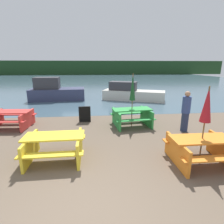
{
  "coord_description": "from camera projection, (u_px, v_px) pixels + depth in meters",
  "views": [
    {
      "loc": [
        0.33,
        -2.52,
        2.6
      ],
      "look_at": [
        0.94,
        4.04,
        0.85
      ],
      "focal_mm": 28.0,
      "sensor_mm": 36.0,
      "label": 1
    }
  ],
  "objects": [
    {
      "name": "picnic_table_red",
      "position": [
        10.0,
        117.0,
        7.51
      ],
      "size": [
        1.81,
        1.49,
        0.73
      ],
      "rotation": [
        0.0,
        0.0,
        -0.07
      ],
      "color": "red",
      "rests_on": "ground_plane"
    },
    {
      "name": "boat_second",
      "position": [
        56.0,
        92.0,
        13.62
      ],
      "size": [
        4.19,
        2.04,
        1.75
      ],
      "rotation": [
        0.0,
        0.0,
        0.06
      ],
      "color": "#333856",
      "rests_on": "water"
    },
    {
      "name": "picnic_table_orange",
      "position": [
        201.0,
        148.0,
        4.75
      ],
      "size": [
        1.65,
        1.39,
        0.72
      ],
      "rotation": [
        0.0,
        0.0,
        0.0
      ],
      "color": "orange",
      "rests_on": "ground_plane"
    },
    {
      "name": "far_treeline",
      "position": [
        94.0,
        68.0,
        52.1
      ],
      "size": [
        80.0,
        1.6,
        4.0
      ],
      "color": "#1E3D1E",
      "rests_on": "water"
    },
    {
      "name": "umbrella_darkgreen",
      "position": [
        133.0,
        88.0,
        7.41
      ],
      "size": [
        0.25,
        0.25,
        2.3
      ],
      "color": "brown",
      "rests_on": "ground_plane"
    },
    {
      "name": "ground_plane",
      "position": [
        80.0,
        219.0,
        3.06
      ],
      "size": [
        60.0,
        60.0,
        0.0
      ],
      "primitive_type": "plane",
      "color": "brown"
    },
    {
      "name": "picnic_table_yellow",
      "position": [
        55.0,
        145.0,
        4.93
      ],
      "size": [
        1.66,
        1.41,
        0.73
      ],
      "rotation": [
        0.0,
        0.0,
        0.02
      ],
      "color": "yellow",
      "rests_on": "ground_plane"
    },
    {
      "name": "umbrella_crimson",
      "position": [
        207.0,
        105.0,
        4.45
      ],
      "size": [
        0.28,
        0.28,
        2.11
      ],
      "color": "brown",
      "rests_on": "ground_plane"
    },
    {
      "name": "boat",
      "position": [
        131.0,
        93.0,
        13.59
      ],
      "size": [
        4.88,
        3.06,
        1.4
      ],
      "rotation": [
        0.0,
        0.0,
        -0.38
      ],
      "color": "beige",
      "rests_on": "water"
    },
    {
      "name": "person",
      "position": [
        186.0,
        112.0,
        6.98
      ],
      "size": [
        0.33,
        0.33,
        1.64
      ],
      "color": "#283351",
      "rests_on": "ground_plane"
    },
    {
      "name": "water",
      "position": [
        94.0,
        80.0,
        33.37
      ],
      "size": [
        60.0,
        50.0,
        0.0
      ],
      "color": "#425B6B",
      "rests_on": "ground_plane"
    },
    {
      "name": "signboard",
      "position": [
        85.0,
        114.0,
        8.27
      ],
      "size": [
        0.55,
        0.08,
        0.75
      ],
      "color": "black",
      "rests_on": "ground_plane"
    },
    {
      "name": "picnic_table_green",
      "position": [
        132.0,
        116.0,
        7.73
      ],
      "size": [
        1.83,
        1.57,
        0.77
      ],
      "rotation": [
        0.0,
        0.0,
        0.12
      ],
      "color": "green",
      "rests_on": "ground_plane"
    }
  ]
}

